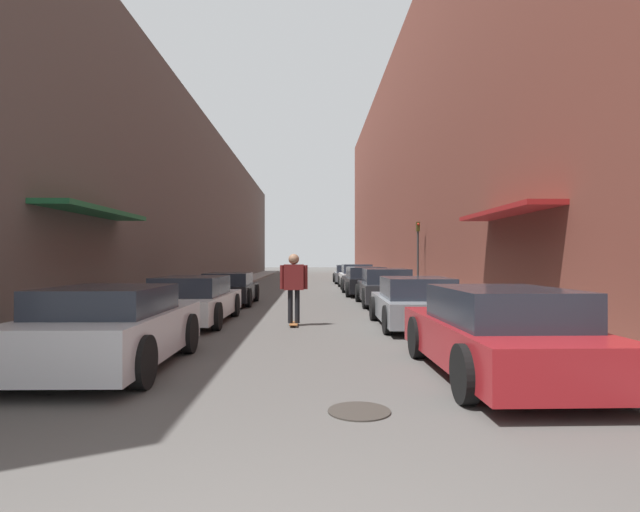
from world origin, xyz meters
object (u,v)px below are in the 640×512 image
(parked_car_right_5, at_px, (348,274))
(parked_car_right_3, at_px, (365,281))
(parked_car_left_2, at_px, (229,289))
(traffic_light, at_px, (418,248))
(parked_car_left_0, at_px, (112,328))
(parked_car_right_1, at_px, (415,303))
(parked_car_right_2, at_px, (385,287))
(parked_car_right_4, at_px, (356,277))
(parked_car_right_0, at_px, (499,333))
(manhole_cover, at_px, (359,411))
(parked_car_left_1, at_px, (194,300))
(skateboarder, at_px, (294,281))

(parked_car_right_5, bearing_deg, parked_car_right_3, -90.21)
(parked_car_left_2, distance_m, traffic_light, 9.69)
(parked_car_right_3, bearing_deg, parked_car_left_0, -109.86)
(traffic_light, bearing_deg, parked_car_right_5, 103.52)
(parked_car_right_1, relative_size, parked_car_right_2, 0.95)
(parked_car_right_2, distance_m, parked_car_right_4, 10.18)
(parked_car_right_0, bearing_deg, parked_car_right_3, 90.74)
(parked_car_right_0, height_order, manhole_cover, parked_car_right_0)
(parked_car_right_2, bearing_deg, parked_car_right_5, 90.57)
(parked_car_right_2, distance_m, traffic_light, 6.16)
(parked_car_right_3, height_order, parked_car_right_4, parked_car_right_4)
(parked_car_left_0, bearing_deg, traffic_light, 62.87)
(parked_car_left_2, height_order, parked_car_right_1, parked_car_right_1)
(parked_car_left_2, relative_size, parked_car_right_5, 0.86)
(parked_car_right_0, distance_m, parked_car_right_2, 10.99)
(parked_car_right_2, xyz_separation_m, manhole_cover, (-2.14, -12.56, -0.63))
(parked_car_left_1, distance_m, parked_car_left_2, 5.35)
(parked_car_left_0, height_order, parked_car_right_2, parked_car_right_2)
(parked_car_right_3, distance_m, parked_car_right_5, 10.99)
(parked_car_right_5, bearing_deg, manhole_cover, -93.98)
(parked_car_right_1, bearing_deg, parked_car_right_0, -88.68)
(parked_car_right_5, distance_m, skateboarder, 21.73)
(parked_car_left_0, relative_size, skateboarder, 2.19)
(parked_car_right_0, distance_m, parked_car_right_5, 26.98)
(parked_car_left_0, height_order, traffic_light, traffic_light)
(parked_car_left_0, relative_size, parked_car_right_2, 0.92)
(parked_car_left_0, height_order, parked_car_right_3, parked_car_right_3)
(parked_car_right_1, relative_size, manhole_cover, 5.87)
(parked_car_right_0, bearing_deg, manhole_cover, -143.79)
(parked_car_left_1, height_order, parked_car_right_5, parked_car_right_5)
(parked_car_left_1, xyz_separation_m, manhole_cover, (3.64, -7.64, -0.59))
(parked_car_right_2, bearing_deg, parked_car_right_0, -89.95)
(parked_car_right_4, height_order, manhole_cover, parked_car_right_4)
(parked_car_right_1, relative_size, parked_car_right_4, 1.03)
(parked_car_left_0, relative_size, parked_car_right_1, 0.97)
(parked_car_right_4, bearing_deg, parked_car_left_2, -119.88)
(traffic_light, bearing_deg, parked_car_right_3, -169.42)
(parked_car_right_0, xyz_separation_m, parked_car_right_1, (-0.12, 5.23, -0.03))
(parked_car_right_0, distance_m, parked_car_right_1, 5.23)
(manhole_cover, height_order, traffic_light, traffic_light)
(parked_car_right_2, xyz_separation_m, traffic_light, (2.37, 5.48, 1.54))
(parked_car_right_0, height_order, parked_car_right_2, parked_car_right_2)
(parked_car_left_0, relative_size, manhole_cover, 5.68)
(parked_car_right_0, height_order, parked_car_right_5, parked_car_right_0)
(parked_car_left_2, bearing_deg, parked_car_right_0, -63.27)
(parked_car_right_0, xyz_separation_m, traffic_light, (2.36, 16.47, 1.55))
(parked_car_left_1, bearing_deg, manhole_cover, -64.52)
(parked_car_left_1, height_order, skateboarder, skateboarder)
(parked_car_right_3, bearing_deg, parked_car_right_0, -89.26)
(parked_car_left_0, bearing_deg, parked_car_right_1, 39.29)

